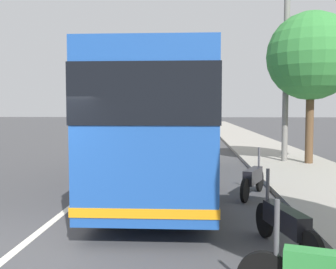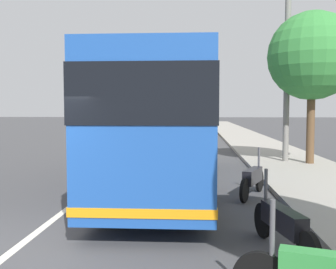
% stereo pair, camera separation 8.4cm
% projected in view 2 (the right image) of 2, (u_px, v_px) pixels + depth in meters
% --- Properties ---
extents(ground_plane, '(220.00, 220.00, 0.00)m').
position_uv_depth(ground_plane, '(22.00, 243.00, 6.68)').
color(ground_plane, '#424244').
extents(sidewalk_curb, '(110.00, 3.60, 0.14)m').
position_uv_depth(sidewalk_curb, '(290.00, 163.00, 16.14)').
color(sidewalk_curb, '#9E998E').
rests_on(sidewalk_curb, ground).
extents(lane_divider_line, '(110.00, 0.16, 0.01)m').
position_uv_depth(lane_divider_line, '(126.00, 163.00, 16.63)').
color(lane_divider_line, silver).
rests_on(lane_divider_line, ground).
extents(coach_bus, '(10.99, 2.63, 3.49)m').
position_uv_depth(coach_bus, '(165.00, 119.00, 11.69)').
color(coach_bus, '#1E4C9E').
rests_on(coach_bus, ground).
extents(motorcycle_far_end, '(2.22, 0.58, 1.26)m').
position_uv_depth(motorcycle_far_end, '(283.00, 224.00, 6.19)').
color(motorcycle_far_end, black).
rests_on(motorcycle_far_end, ground).
extents(motorcycle_by_tree, '(1.94, 0.90, 1.25)m').
position_uv_depth(motorcycle_by_tree, '(253.00, 179.00, 10.26)').
color(motorcycle_by_tree, black).
rests_on(motorcycle_by_tree, ground).
extents(car_behind_bus, '(4.13, 2.08, 1.42)m').
position_uv_depth(car_behind_bus, '(153.00, 122.00, 49.67)').
color(car_behind_bus, gray).
rests_on(car_behind_bus, ground).
extents(car_far_distant, '(4.36, 1.89, 1.45)m').
position_uv_depth(car_far_distant, '(191.00, 127.00, 35.34)').
color(car_far_distant, gold).
rests_on(car_far_distant, ground).
extents(car_oncoming, '(4.20, 1.89, 1.44)m').
position_uv_depth(car_oncoming, '(142.00, 125.00, 39.30)').
color(car_oncoming, red).
rests_on(car_oncoming, ground).
extents(car_ahead_same_lane, '(4.19, 2.14, 1.52)m').
position_uv_depth(car_ahead_same_lane, '(161.00, 119.00, 61.65)').
color(car_ahead_same_lane, silver).
rests_on(car_ahead_same_lane, ground).
extents(roadside_tree_mid_block, '(3.48, 3.48, 6.15)m').
position_uv_depth(roadside_tree_mid_block, '(312.00, 56.00, 15.38)').
color(roadside_tree_mid_block, brown).
rests_on(roadside_tree_mid_block, ground).
extents(utility_pole, '(0.24, 0.24, 8.64)m').
position_uv_depth(utility_pole, '(287.00, 60.00, 16.05)').
color(utility_pole, slate).
rests_on(utility_pole, ground).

